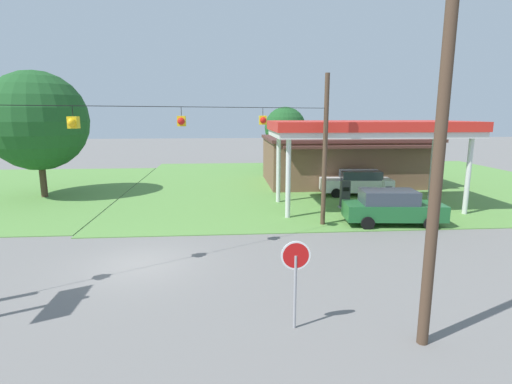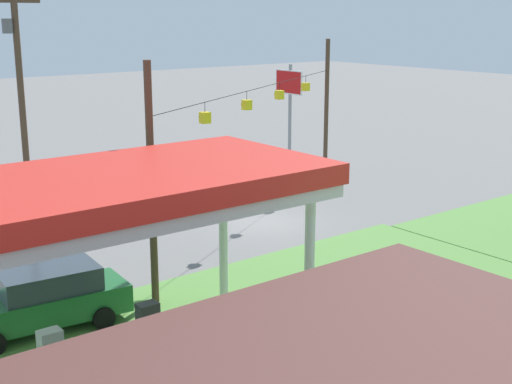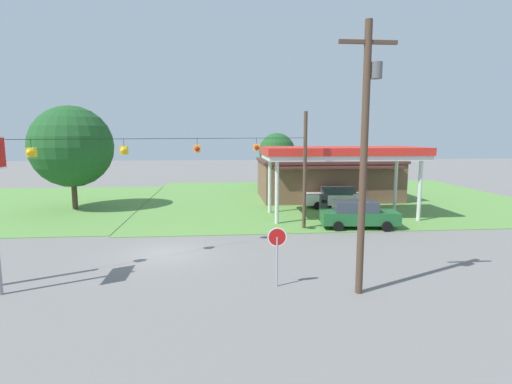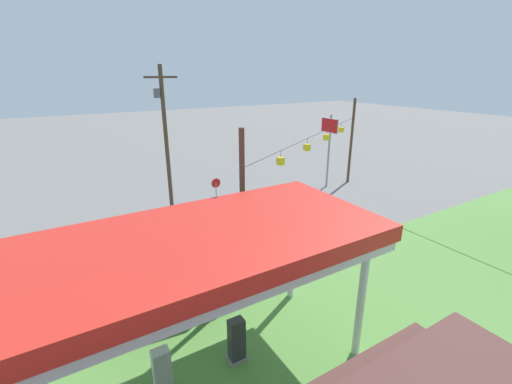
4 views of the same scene
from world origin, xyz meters
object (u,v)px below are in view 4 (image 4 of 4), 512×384
at_px(car_at_pumps_front, 166,294).
at_px(stop_sign_overhead, 329,136).
at_px(gas_station_canopy, 195,251).
at_px(fuel_pump_far, 162,373).
at_px(stop_sign_roadside, 216,187).
at_px(fuel_pump_near, 237,341).
at_px(utility_pole_main, 165,135).

relative_size(car_at_pumps_front, stop_sign_overhead, 0.81).
relative_size(gas_station_canopy, fuel_pump_far, 6.81).
xyz_separation_m(gas_station_canopy, car_at_pumps_front, (0.03, -3.82, -3.88)).
bearing_deg(stop_sign_overhead, stop_sign_roadside, -0.59).
xyz_separation_m(fuel_pump_far, stop_sign_roadside, (-8.21, -13.65, 0.99)).
bearing_deg(fuel_pump_near, car_at_pumps_front, -70.27).
bearing_deg(fuel_pump_far, fuel_pump_near, 180.00).
bearing_deg(utility_pole_main, stop_sign_roadside, 162.89).
bearing_deg(car_at_pumps_front, gas_station_canopy, 95.85).
relative_size(fuel_pump_far, utility_pole_main, 0.17).
height_order(gas_station_canopy, stop_sign_overhead, stop_sign_overhead).
bearing_deg(fuel_pump_far, stop_sign_overhead, -144.72).
xyz_separation_m(stop_sign_roadside, stop_sign_overhead, (-10.93, 0.11, 2.83)).
height_order(fuel_pump_near, stop_sign_roadside, stop_sign_roadside).
height_order(fuel_pump_near, fuel_pump_far, same).
bearing_deg(utility_pole_main, fuel_pump_far, 71.12).
bearing_deg(gas_station_canopy, stop_sign_overhead, -142.74).
relative_size(fuel_pump_near, stop_sign_roadside, 0.70).
xyz_separation_m(fuel_pump_far, utility_pole_main, (-5.00, -14.64, 4.98)).
bearing_deg(fuel_pump_far, stop_sign_roadside, -121.02).
xyz_separation_m(fuel_pump_near, car_at_pumps_front, (1.37, -3.82, 0.13)).
relative_size(stop_sign_roadside, stop_sign_overhead, 0.38).
relative_size(fuel_pump_near, car_at_pumps_front, 0.33).
relative_size(fuel_pump_far, stop_sign_overhead, 0.27).
bearing_deg(fuel_pump_far, car_at_pumps_front, -108.80).
distance_m(car_at_pumps_front, stop_sign_roadside, 12.04).
height_order(fuel_pump_far, utility_pole_main, utility_pole_main).
distance_m(fuel_pump_near, fuel_pump_far, 2.67).
height_order(stop_sign_roadside, stop_sign_overhead, stop_sign_overhead).
bearing_deg(gas_station_canopy, fuel_pump_near, -179.94).
bearing_deg(fuel_pump_near, gas_station_canopy, 0.06).
relative_size(fuel_pump_near, utility_pole_main, 0.17).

